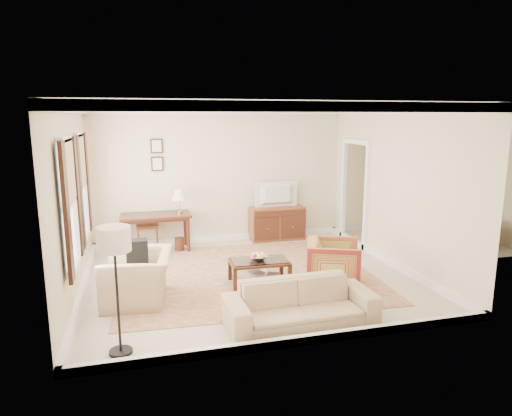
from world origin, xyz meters
name	(u,v)px	position (x,y,z in m)	size (l,w,h in m)	color
room_shell	(249,132)	(0.00, 0.00, 2.47)	(5.51, 5.01, 2.91)	beige
annex_bedroom	(434,227)	(4.49, 1.15, 0.34)	(3.00, 2.70, 2.90)	beige
window_front	(70,204)	(-2.70, -0.70, 1.55)	(0.12, 1.56, 1.80)	#CCB284
window_rear	(82,187)	(-2.70, 0.90, 1.55)	(0.12, 1.56, 1.80)	#CCB284
doorway	(354,195)	(2.71, 1.50, 1.08)	(0.10, 1.12, 2.25)	white
rug	(247,274)	(-0.01, 0.14, 0.01)	(4.30, 3.68, 0.01)	brown
writing_desk	(156,220)	(-1.45, 2.05, 0.66)	(1.40, 0.70, 0.77)	#3F1D12
desk_chair	(147,222)	(-1.62, 2.40, 0.53)	(0.45, 0.45, 1.05)	brown
desk_lamp	(180,201)	(-0.95, 2.05, 1.02)	(0.32, 0.32, 0.50)	silver
framed_prints	(157,155)	(-1.35, 2.47, 1.94)	(0.25, 0.04, 0.68)	#3F1D12
sideboard	(277,223)	(1.21, 2.24, 0.37)	(1.21, 0.47, 0.74)	brown
tv	(277,187)	(1.21, 2.22, 1.21)	(0.92, 0.53, 0.12)	black
coffee_table	(259,266)	(0.09, -0.32, 0.31)	(0.99, 0.61, 0.41)	#3F1D12
fruit_bowl	(258,257)	(0.07, -0.31, 0.46)	(0.42, 0.42, 0.10)	silver
book_a	(251,274)	(-0.03, -0.28, 0.16)	(0.28, 0.04, 0.38)	brown
book_b	(267,275)	(0.20, -0.37, 0.16)	(0.28, 0.03, 0.38)	brown
striped_armchair	(333,261)	(1.22, -0.75, 0.42)	(0.82, 0.77, 0.85)	maroon
club_armchair	(137,269)	(-1.85, -0.54, 0.49)	(1.13, 0.73, 0.98)	#CBA889
backpack	(137,251)	(-1.85, -0.42, 0.74)	(0.32, 0.22, 0.40)	black
sofa	(300,296)	(0.21, -1.92, 0.39)	(2.00, 0.58, 0.78)	#CBA889
floor_lamp	(114,249)	(-2.09, -2.10, 1.27)	(0.38, 0.38, 1.53)	black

